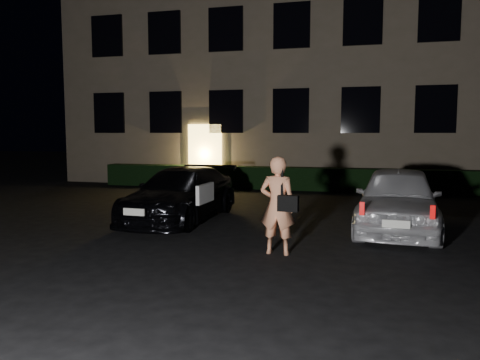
# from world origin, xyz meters

# --- Properties ---
(ground) EXTENTS (80.00, 80.00, 0.00)m
(ground) POSITION_xyz_m (0.00, 0.00, 0.00)
(ground) COLOR black
(ground) RESTS_ON ground
(building) EXTENTS (20.00, 8.11, 12.00)m
(building) POSITION_xyz_m (-0.00, 14.99, 6.00)
(building) COLOR #736752
(building) RESTS_ON ground
(hedge) EXTENTS (15.00, 0.70, 0.85)m
(hedge) POSITION_xyz_m (0.00, 10.50, 0.42)
(hedge) COLOR black
(hedge) RESTS_ON ground
(sedan) EXTENTS (1.99, 4.56, 1.28)m
(sedan) POSITION_xyz_m (-1.64, 3.63, 0.64)
(sedan) COLOR black
(sedan) RESTS_ON ground
(hatch) EXTENTS (2.03, 4.32, 1.43)m
(hatch) POSITION_xyz_m (3.47, 3.50, 0.72)
(hatch) COLOR silver
(hatch) RESTS_ON ground
(man) EXTENTS (0.72, 0.46, 1.75)m
(man) POSITION_xyz_m (1.26, 0.93, 0.88)
(man) COLOR #EE9669
(man) RESTS_ON ground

